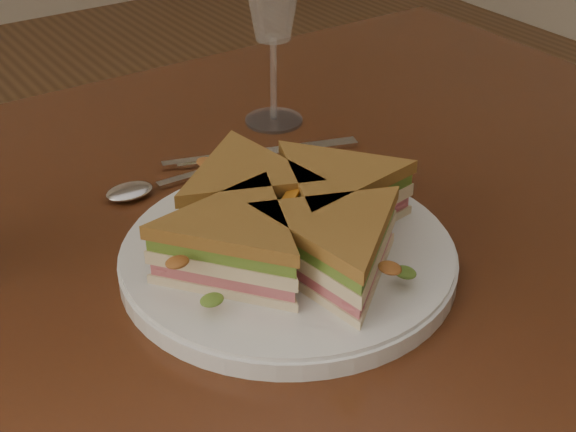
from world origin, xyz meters
The scene contains 6 objects.
table centered at (0.00, 0.00, 0.65)m, with size 1.20×0.80×0.75m.
plate centered at (0.01, -0.08, 0.76)m, with size 0.29×0.29×0.02m, color white.
sandwich_wedges centered at (0.01, -0.08, 0.80)m, with size 0.27×0.27×0.06m.
crisps_mound centered at (0.01, -0.08, 0.79)m, with size 0.09×0.09×0.05m, color orange, non-canonical shape.
spoon centered at (-0.03, 0.11, 0.75)m, with size 0.18×0.03×0.01m.
knife centered at (0.09, 0.11, 0.75)m, with size 0.21×0.08×0.00m.
Camera 1 is at (-0.31, -0.55, 1.15)m, focal length 50.00 mm.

